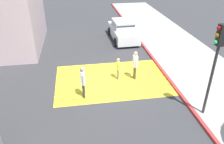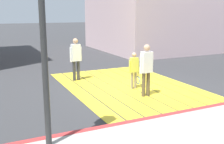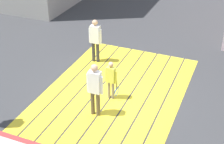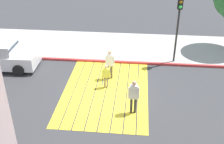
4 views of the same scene
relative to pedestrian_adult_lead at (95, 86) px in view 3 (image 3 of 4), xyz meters
The scene contains 5 objects.
ground_plane 1.67m from the pedestrian_adult_lead, ahead, with size 120.00×120.00×0.00m, color #38383A.
crosswalk_stripes 1.67m from the pedestrian_adult_lead, ahead, with size 6.40×4.35×0.01m.
pedestrian_adult_lead is the anchor object (origin of this frame).
pedestrian_adult_trailing 3.32m from the pedestrian_adult_lead, 24.75° to the left, with size 0.24×0.50×1.71m.
pedestrian_child_with_racket 1.00m from the pedestrian_adult_lead, ahead, with size 0.28×0.41×1.33m.
Camera 3 is at (-8.65, -3.48, 6.25)m, focal length 54.14 mm.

